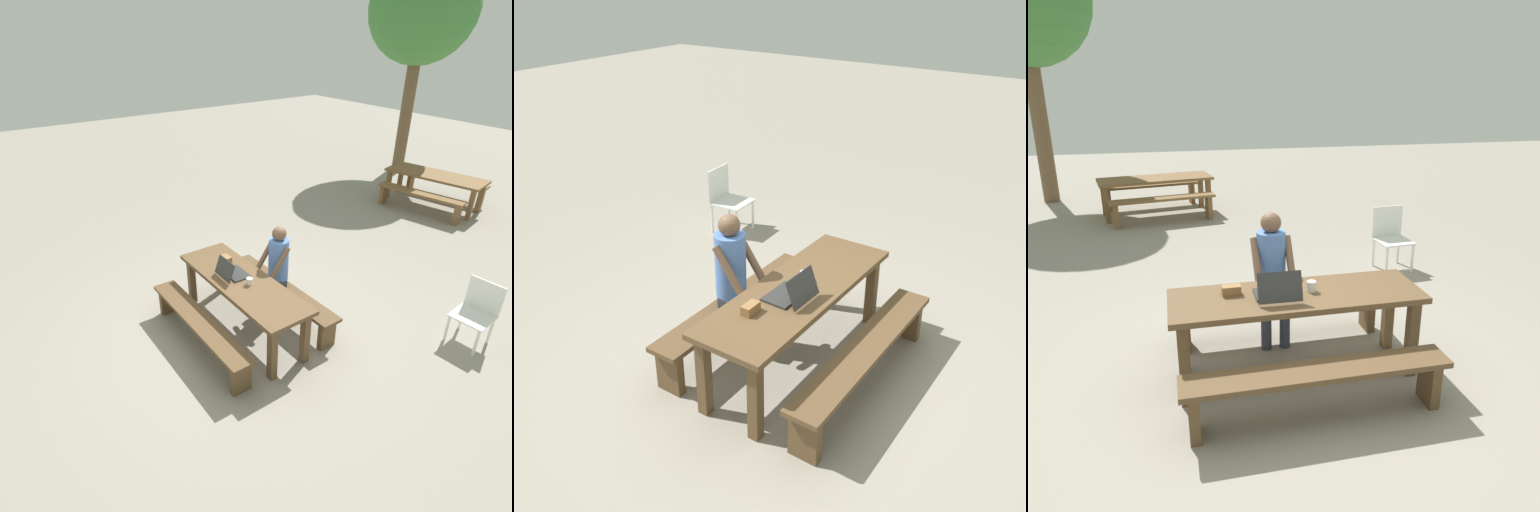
# 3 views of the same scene
# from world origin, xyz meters

# --- Properties ---
(ground_plane) EXTENTS (30.00, 30.00, 0.00)m
(ground_plane) POSITION_xyz_m (0.00, 0.00, 0.00)
(ground_plane) COLOR gray
(picnic_table_front) EXTENTS (2.11, 0.69, 0.76)m
(picnic_table_front) POSITION_xyz_m (0.00, 0.00, 0.64)
(picnic_table_front) COLOR brown
(picnic_table_front) RESTS_ON ground
(bench_near) EXTENTS (2.04, 0.30, 0.43)m
(bench_near) POSITION_xyz_m (0.00, -0.65, 0.33)
(bench_near) COLOR brown
(bench_near) RESTS_ON ground
(bench_far) EXTENTS (2.04, 0.30, 0.43)m
(bench_far) POSITION_xyz_m (0.00, 0.65, 0.33)
(bench_far) COLOR brown
(bench_far) RESTS_ON ground
(laptop) EXTENTS (0.37, 0.35, 0.25)m
(laptop) POSITION_xyz_m (-0.17, -0.05, 0.82)
(laptop) COLOR #2D2D2D
(laptop) RESTS_ON picnic_table_front
(small_pouch) EXTENTS (0.16, 0.08, 0.08)m
(small_pouch) POSITION_xyz_m (-0.53, 0.10, 0.80)
(small_pouch) COLOR olive
(small_pouch) RESTS_ON picnic_table_front
(coffee_mug) EXTENTS (0.08, 0.08, 0.09)m
(coffee_mug) POSITION_xyz_m (0.13, 0.02, 0.80)
(coffee_mug) COLOR white
(coffee_mug) RESTS_ON picnic_table_front
(person_seated) EXTENTS (0.38, 0.40, 1.30)m
(person_seated) POSITION_xyz_m (-0.08, 0.61, 0.74)
(person_seated) COLOR #333847
(person_seated) RESTS_ON ground
(plastic_chair) EXTENTS (0.47, 0.47, 0.83)m
(plastic_chair) POSITION_xyz_m (1.90, 2.27, 0.44)
(plastic_chair) COLOR white
(plastic_chair) RESTS_ON ground
(picnic_table_mid) EXTENTS (2.17, 1.15, 0.71)m
(picnic_table_mid) POSITION_xyz_m (-1.23, 5.93, 0.61)
(picnic_table_mid) COLOR brown
(picnic_table_mid) RESTS_ON ground
(bench_mid_south) EXTENTS (1.88, 0.64, 0.47)m
(bench_mid_south) POSITION_xyz_m (-1.10, 5.28, 0.35)
(bench_mid_south) COLOR brown
(bench_mid_south) RESTS_ON ground
(bench_mid_north) EXTENTS (1.88, 0.64, 0.47)m
(bench_mid_north) POSITION_xyz_m (-1.35, 6.58, 0.35)
(bench_mid_north) COLOR brown
(bench_mid_north) RESTS_ON ground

